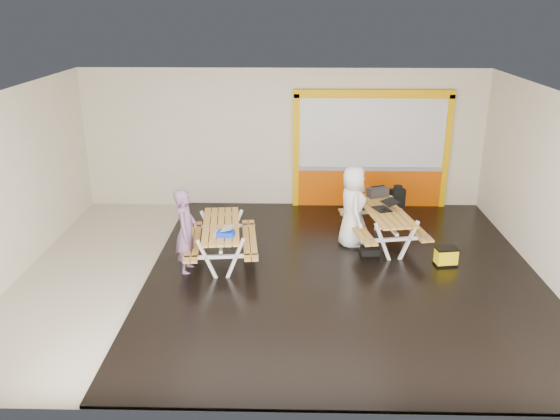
{
  "coord_description": "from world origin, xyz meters",
  "views": [
    {
      "loc": [
        0.26,
        -10.02,
        5.0
      ],
      "look_at": [
        0.0,
        0.9,
        1.0
      ],
      "focal_mm": 36.67,
      "sensor_mm": 36.0,
      "label": 1
    }
  ],
  "objects_px": {
    "toolbox": "(377,192)",
    "person_right": "(353,207)",
    "person_left": "(186,231)",
    "fluke_bag": "(446,257)",
    "dark_case": "(370,251)",
    "laptop_left": "(223,231)",
    "backpack": "(397,197)",
    "picnic_table_left": "(221,234)",
    "laptop_right": "(385,206)",
    "blue_pouch": "(226,234)",
    "picnic_table_right": "(383,218)"
  },
  "relations": [
    {
      "from": "backpack",
      "to": "fluke_bag",
      "type": "distance_m",
      "value": 2.25
    },
    {
      "from": "fluke_bag",
      "to": "backpack",
      "type": "bearing_deg",
      "value": 107.27
    },
    {
      "from": "toolbox",
      "to": "picnic_table_left",
      "type": "bearing_deg",
      "value": -152.2
    },
    {
      "from": "picnic_table_left",
      "to": "blue_pouch",
      "type": "xyz_separation_m",
      "value": [
        0.16,
        -0.57,
        0.24
      ]
    },
    {
      "from": "person_right",
      "to": "blue_pouch",
      "type": "distance_m",
      "value": 2.94
    },
    {
      "from": "person_left",
      "to": "dark_case",
      "type": "relative_size",
      "value": 4.52
    },
    {
      "from": "person_right",
      "to": "fluke_bag",
      "type": "relative_size",
      "value": 3.81
    },
    {
      "from": "fluke_bag",
      "to": "person_left",
      "type": "bearing_deg",
      "value": -176.19
    },
    {
      "from": "picnic_table_left",
      "to": "laptop_left",
      "type": "distance_m",
      "value": 0.52
    },
    {
      "from": "picnic_table_left",
      "to": "blue_pouch",
      "type": "distance_m",
      "value": 0.63
    },
    {
      "from": "person_right",
      "to": "laptop_right",
      "type": "distance_m",
      "value": 0.68
    },
    {
      "from": "laptop_left",
      "to": "fluke_bag",
      "type": "relative_size",
      "value": 0.89
    },
    {
      "from": "picnic_table_left",
      "to": "backpack",
      "type": "height_order",
      "value": "backpack"
    },
    {
      "from": "picnic_table_left",
      "to": "person_right",
      "type": "xyz_separation_m",
      "value": [
        2.7,
        0.92,
        0.26
      ]
    },
    {
      "from": "toolbox",
      "to": "picnic_table_right",
      "type": "bearing_deg",
      "value": -88.14
    },
    {
      "from": "picnic_table_right",
      "to": "backpack",
      "type": "height_order",
      "value": "backpack"
    },
    {
      "from": "person_left",
      "to": "person_right",
      "type": "height_order",
      "value": "person_right"
    },
    {
      "from": "blue_pouch",
      "to": "backpack",
      "type": "relative_size",
      "value": 0.6
    },
    {
      "from": "picnic_table_right",
      "to": "fluke_bag",
      "type": "xyz_separation_m",
      "value": [
        1.12,
        -1.03,
        -0.42
      ]
    },
    {
      "from": "laptop_right",
      "to": "fluke_bag",
      "type": "bearing_deg",
      "value": -43.55
    },
    {
      "from": "picnic_table_right",
      "to": "blue_pouch",
      "type": "bearing_deg",
      "value": -155.36
    },
    {
      "from": "picnic_table_right",
      "to": "laptop_left",
      "type": "height_order",
      "value": "laptop_left"
    },
    {
      "from": "picnic_table_left",
      "to": "laptop_right",
      "type": "xyz_separation_m",
      "value": [
        3.38,
        0.92,
        0.28
      ]
    },
    {
      "from": "person_right",
      "to": "picnic_table_right",
      "type": "bearing_deg",
      "value": -96.34
    },
    {
      "from": "fluke_bag",
      "to": "picnic_table_left",
      "type": "bearing_deg",
      "value": 178.43
    },
    {
      "from": "picnic_table_left",
      "to": "person_left",
      "type": "bearing_deg",
      "value": -142.95
    },
    {
      "from": "picnic_table_left",
      "to": "backpack",
      "type": "bearing_deg",
      "value": 27.15
    },
    {
      "from": "person_left",
      "to": "laptop_right",
      "type": "relative_size",
      "value": 3.01
    },
    {
      "from": "backpack",
      "to": "fluke_bag",
      "type": "relative_size",
      "value": 1.14
    },
    {
      "from": "person_left",
      "to": "backpack",
      "type": "relative_size",
      "value": 3.19
    },
    {
      "from": "laptop_right",
      "to": "dark_case",
      "type": "distance_m",
      "value": 1.02
    },
    {
      "from": "blue_pouch",
      "to": "dark_case",
      "type": "height_order",
      "value": "blue_pouch"
    },
    {
      "from": "picnic_table_left",
      "to": "person_left",
      "type": "height_order",
      "value": "person_left"
    },
    {
      "from": "person_right",
      "to": "fluke_bag",
      "type": "xyz_separation_m",
      "value": [
        1.78,
        -1.04,
        -0.66
      ]
    },
    {
      "from": "fluke_bag",
      "to": "toolbox",
      "type": "bearing_deg",
      "value": 121.3
    },
    {
      "from": "fluke_bag",
      "to": "picnic_table_right",
      "type": "bearing_deg",
      "value": 137.41
    },
    {
      "from": "laptop_left",
      "to": "dark_case",
      "type": "relative_size",
      "value": 1.11
    },
    {
      "from": "blue_pouch",
      "to": "dark_case",
      "type": "distance_m",
      "value": 3.12
    },
    {
      "from": "laptop_left",
      "to": "picnic_table_left",
      "type": "bearing_deg",
      "value": 102.45
    },
    {
      "from": "backpack",
      "to": "person_left",
      "type": "bearing_deg",
      "value": -151.36
    },
    {
      "from": "picnic_table_right",
      "to": "person_right",
      "type": "relative_size",
      "value": 1.31
    },
    {
      "from": "toolbox",
      "to": "backpack",
      "type": "relative_size",
      "value": 0.93
    },
    {
      "from": "blue_pouch",
      "to": "laptop_right",
      "type": "bearing_deg",
      "value": 24.74
    },
    {
      "from": "toolbox",
      "to": "person_right",
      "type": "bearing_deg",
      "value": -127.13
    },
    {
      "from": "dark_case",
      "to": "fluke_bag",
      "type": "relative_size",
      "value": 0.8
    },
    {
      "from": "person_left",
      "to": "fluke_bag",
      "type": "height_order",
      "value": "person_left"
    },
    {
      "from": "person_right",
      "to": "laptop_left",
      "type": "xyz_separation_m",
      "value": [
        -2.6,
        -1.37,
        -0.02
      ]
    },
    {
      "from": "laptop_right",
      "to": "toolbox",
      "type": "distance_m",
      "value": 0.84
    },
    {
      "from": "dark_case",
      "to": "laptop_right",
      "type": "bearing_deg",
      "value": 58.06
    },
    {
      "from": "person_right",
      "to": "backpack",
      "type": "xyz_separation_m",
      "value": [
        1.13,
        1.04,
        -0.12
      ]
    }
  ]
}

